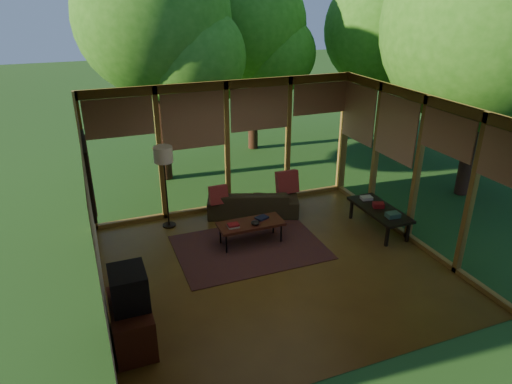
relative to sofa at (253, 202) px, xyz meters
name	(u,v)px	position (x,y,z in m)	size (l,w,h in m)	color
floor	(274,266)	(-0.37, -2.00, -0.27)	(5.50, 5.50, 0.00)	brown
ceiling	(277,109)	(-0.37, -2.00, 2.43)	(5.50, 5.50, 0.00)	silver
wall_left	(93,222)	(-3.12, -2.00, 1.08)	(0.04, 5.00, 2.70)	beige
wall_front	(365,278)	(-0.37, -4.50, 1.08)	(5.50, 0.04, 2.70)	beige
window_wall_back	(227,147)	(-0.37, 0.50, 1.08)	(5.50, 0.12, 2.70)	olive
window_wall_right	(417,171)	(2.38, -2.00, 1.08)	(0.12, 5.00, 2.70)	olive
exterior_lawn	(385,116)	(7.63, 6.00, -0.28)	(40.00, 40.00, 0.00)	#234C1C
tree_nw	(153,19)	(-1.29, 2.70, 3.46)	(3.44, 3.44, 5.47)	#3E2116
tree_ne	(252,25)	(1.58, 4.23, 3.19)	(2.97, 2.97, 4.97)	#3E2116
tree_se	(489,24)	(4.76, -0.75, 3.41)	(4.28, 4.28, 5.83)	#3E2116
tree_far	(385,30)	(5.28, 3.33, 3.02)	(3.43, 3.43, 5.02)	#3E2116
rug	(250,247)	(-0.55, -1.28, -0.27)	(2.62, 1.85, 0.01)	brown
sofa	(253,202)	(0.00, 0.00, 0.00)	(1.86, 0.73, 0.54)	#362E1B
pillow_left	(219,195)	(-0.75, -0.05, 0.29)	(0.37, 0.12, 0.37)	maroon
pillow_right	(287,182)	(0.75, -0.05, 0.34)	(0.47, 0.16, 0.47)	maroon
ct_book_lower	(233,226)	(-0.82, -1.18, 0.17)	(0.20, 0.15, 0.03)	#BAB3A9
ct_book_upper	(233,225)	(-0.82, -1.18, 0.20)	(0.19, 0.15, 0.03)	maroon
ct_book_side	(262,218)	(-0.22, -1.05, 0.17)	(0.22, 0.17, 0.03)	black
ct_bowl	(255,223)	(-0.42, -1.23, 0.19)	(0.16, 0.16, 0.07)	black
media_cabinet	(132,323)	(-2.84, -3.00, 0.03)	(0.50, 1.00, 0.60)	#4C1F14
television	(129,288)	(-2.82, -3.00, 0.58)	(0.45, 0.55, 0.50)	black
console_book_a	(393,215)	(2.03, -1.93, 0.23)	(0.24, 0.18, 0.09)	#2F5242
console_book_b	(378,205)	(2.03, -1.48, 0.23)	(0.21, 0.15, 0.09)	maroon
console_book_c	(366,198)	(2.03, -1.08, 0.21)	(0.22, 0.16, 0.06)	#BAB3A9
floor_lamp	(164,159)	(-1.75, 0.09, 1.13)	(0.36, 0.36, 1.65)	black
coffee_table	(251,224)	(-0.47, -1.13, 0.12)	(1.20, 0.50, 0.43)	#4C1F14
side_console	(379,210)	(2.03, -1.53, 0.14)	(0.60, 1.40, 0.46)	black
wall_painting	(89,174)	(-3.08, -0.60, 1.28)	(0.06, 1.35, 1.15)	black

